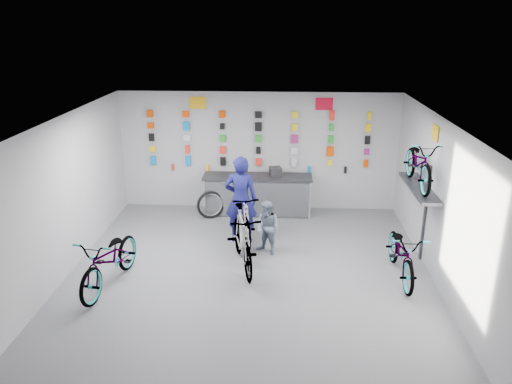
# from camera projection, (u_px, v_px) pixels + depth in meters

# --- Properties ---
(floor) EXTENTS (8.00, 8.00, 0.00)m
(floor) POSITION_uv_depth(u_px,v_px,m) (248.00, 283.00, 9.35)
(floor) COLOR #56565B
(floor) RESTS_ON ground
(ceiling) EXTENTS (8.00, 8.00, 0.00)m
(ceiling) POSITION_uv_depth(u_px,v_px,m) (247.00, 125.00, 8.35)
(ceiling) COLOR white
(ceiling) RESTS_ON wall_back
(wall_back) EXTENTS (7.00, 0.00, 7.00)m
(wall_back) POSITION_uv_depth(u_px,v_px,m) (258.00, 151.00, 12.62)
(wall_back) COLOR #ACACAE
(wall_back) RESTS_ON floor
(wall_front) EXTENTS (7.00, 0.00, 7.00)m
(wall_front) POSITION_uv_depth(u_px,v_px,m) (220.00, 351.00, 5.08)
(wall_front) COLOR #ACACAE
(wall_front) RESTS_ON floor
(wall_left) EXTENTS (0.00, 8.00, 8.00)m
(wall_left) POSITION_uv_depth(u_px,v_px,m) (55.00, 205.00, 9.03)
(wall_left) COLOR #ACACAE
(wall_left) RESTS_ON floor
(wall_right) EXTENTS (0.00, 8.00, 8.00)m
(wall_right) POSITION_uv_depth(u_px,v_px,m) (448.00, 213.00, 8.67)
(wall_right) COLOR #ACACAE
(wall_right) RESTS_ON floor
(counter) EXTENTS (2.70, 0.66, 1.00)m
(counter) POSITION_uv_depth(u_px,v_px,m) (258.00, 195.00, 12.52)
(counter) COLOR black
(counter) RESTS_ON floor
(merch_wall) EXTENTS (5.55, 0.08, 1.57)m
(merch_wall) POSITION_uv_depth(u_px,v_px,m) (256.00, 141.00, 12.46)
(merch_wall) COLOR #0980CF
(merch_wall) RESTS_ON wall_back
(wall_bracket) EXTENTS (0.39, 1.90, 2.00)m
(wall_bracket) POSITION_uv_depth(u_px,v_px,m) (420.00, 192.00, 9.82)
(wall_bracket) COLOR #333338
(wall_bracket) RESTS_ON wall_right
(sign_left) EXTENTS (0.42, 0.02, 0.30)m
(sign_left) POSITION_uv_depth(u_px,v_px,m) (198.00, 103.00, 12.27)
(sign_left) COLOR gold
(sign_left) RESTS_ON wall_back
(sign_right) EXTENTS (0.42, 0.02, 0.30)m
(sign_right) POSITION_uv_depth(u_px,v_px,m) (324.00, 104.00, 12.11)
(sign_right) COLOR red
(sign_right) RESTS_ON wall_back
(sign_side) EXTENTS (0.02, 0.40, 0.30)m
(sign_side) POSITION_uv_depth(u_px,v_px,m) (435.00, 133.00, 9.42)
(sign_side) COLOR gold
(sign_side) RESTS_ON wall_right
(bike_left) EXTENTS (1.04, 2.12, 1.07)m
(bike_left) POSITION_uv_depth(u_px,v_px,m) (110.00, 260.00, 9.10)
(bike_left) COLOR gray
(bike_left) RESTS_ON floor
(bike_center) EXTENTS (1.04, 2.10, 1.21)m
(bike_center) POSITION_uv_depth(u_px,v_px,m) (242.00, 239.00, 9.78)
(bike_center) COLOR gray
(bike_center) RESTS_ON floor
(bike_right) EXTENTS (0.68, 1.92, 1.01)m
(bike_right) POSITION_uv_depth(u_px,v_px,m) (402.00, 253.00, 9.42)
(bike_right) COLOR gray
(bike_right) RESTS_ON floor
(bike_service) EXTENTS (0.99, 2.02, 1.17)m
(bike_service) POSITION_uv_depth(u_px,v_px,m) (243.00, 216.00, 10.98)
(bike_service) COLOR gray
(bike_service) RESTS_ON floor
(bike_wall) EXTENTS (0.63, 1.80, 0.95)m
(bike_wall) POSITION_uv_depth(u_px,v_px,m) (419.00, 163.00, 9.63)
(bike_wall) COLOR gray
(bike_wall) RESTS_ON wall_bracket
(clerk) EXTENTS (0.73, 0.49, 1.95)m
(clerk) POSITION_uv_depth(u_px,v_px,m) (241.00, 200.00, 10.82)
(clerk) COLOR #121450
(clerk) RESTS_ON floor
(customer) EXTENTS (0.71, 0.68, 1.15)m
(customer) POSITION_uv_depth(u_px,v_px,m) (268.00, 228.00, 10.36)
(customer) COLOR slate
(customer) RESTS_ON floor
(spare_wheel) EXTENTS (0.70, 0.36, 0.70)m
(spare_wheel) POSITION_uv_depth(u_px,v_px,m) (211.00, 205.00, 12.28)
(spare_wheel) COLOR black
(spare_wheel) RESTS_ON floor
(register) EXTENTS (0.34, 0.35, 0.22)m
(register) POSITION_uv_depth(u_px,v_px,m) (276.00, 172.00, 12.30)
(register) COLOR black
(register) RESTS_ON counter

